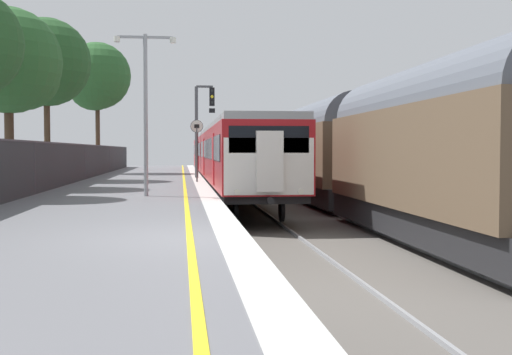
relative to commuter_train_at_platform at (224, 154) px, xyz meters
name	(u,v)px	position (x,y,z in m)	size (l,w,h in m)	color
ground	(360,269)	(0.54, -28.76, -1.88)	(17.40, 110.00, 1.21)	slate
commuter_train_at_platform	(224,154)	(0.00, 0.00, 0.00)	(2.83, 42.06, 3.81)	maroon
freight_train_adjacent_track	(296,149)	(4.00, -2.79, 0.31)	(2.60, 54.40, 4.71)	#232326
signal_gantry	(201,120)	(-1.47, -4.04, 1.88)	(1.10, 0.24, 5.04)	#47474C
speed_limit_sign	(197,143)	(-1.85, -8.94, 0.59)	(0.59, 0.08, 2.94)	#59595B
platform_lamp_mid	(146,100)	(-3.73, -18.28, 1.87)	(2.00, 0.20, 5.27)	#93999E
background_tree_left	(96,79)	(-8.08, 3.92, 4.93)	(4.38, 4.38, 8.58)	#473323
background_tree_centre	(12,64)	(-9.23, -12.97, 3.64)	(4.20, 4.20, 7.15)	#473323
background_tree_back	(44,65)	(-9.38, -6.16, 4.48)	(4.40, 4.40, 8.11)	#473323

